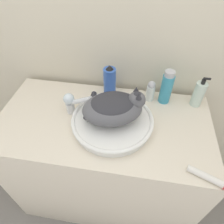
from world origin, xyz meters
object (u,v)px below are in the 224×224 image
at_px(soap_pump_bottle, 199,94).
at_px(cat, 114,107).
at_px(cream_tube, 208,177).
at_px(spray_bottle_trigger, 110,82).
at_px(faucet, 72,102).
at_px(deodorant_stick, 151,91).
at_px(mouthwash_bottle, 166,88).

bearing_deg(soap_pump_bottle, cat, -152.29).
relative_size(cat, cream_tube, 2.07).
bearing_deg(soap_pump_bottle, spray_bottle_trigger, 180.00).
relative_size(faucet, cream_tube, 1.03).
bearing_deg(faucet, spray_bottle_trigger, 59.43).
relative_size(faucet, soap_pump_bottle, 0.91).
bearing_deg(deodorant_stick, spray_bottle_trigger, -180.00).
xyz_separation_m(cat, spray_bottle_trigger, (-0.06, 0.22, -0.03)).
relative_size(mouthwash_bottle, spray_bottle_trigger, 0.99).
distance_m(cat, deodorant_stick, 0.28).
height_order(mouthwash_bottle, spray_bottle_trigger, spray_bottle_trigger).
xyz_separation_m(mouthwash_bottle, cream_tube, (0.16, -0.44, -0.08)).
bearing_deg(mouthwash_bottle, cream_tube, -69.68).
distance_m(soap_pump_bottle, cream_tube, 0.45).
bearing_deg(cat, cream_tube, -47.25).
relative_size(cat, spray_bottle_trigger, 1.67).
relative_size(mouthwash_bottle, deodorant_stick, 1.60).
xyz_separation_m(cat, soap_pump_bottle, (0.42, 0.22, -0.05)).
bearing_deg(cream_tube, mouthwash_bottle, 110.32).
xyz_separation_m(spray_bottle_trigger, soap_pump_bottle, (0.47, 0.00, -0.02)).
bearing_deg(faucet, cream_tube, -9.94).
xyz_separation_m(mouthwash_bottle, soap_pump_bottle, (0.17, 0.00, -0.02)).
xyz_separation_m(faucet, mouthwash_bottle, (0.47, 0.17, 0.02)).
xyz_separation_m(soap_pump_bottle, cream_tube, (-0.01, -0.44, -0.06)).
height_order(mouthwash_bottle, deodorant_stick, mouthwash_bottle).
bearing_deg(spray_bottle_trigger, soap_pump_bottle, 0.00).
distance_m(cat, mouthwash_bottle, 0.33).
distance_m(spray_bottle_trigger, deodorant_stick, 0.23).
relative_size(mouthwash_bottle, soap_pump_bottle, 1.09).
xyz_separation_m(mouthwash_bottle, deodorant_stick, (-0.08, 0.00, -0.03)).
relative_size(deodorant_stick, cream_tube, 0.77).
bearing_deg(deodorant_stick, cream_tube, -61.25).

